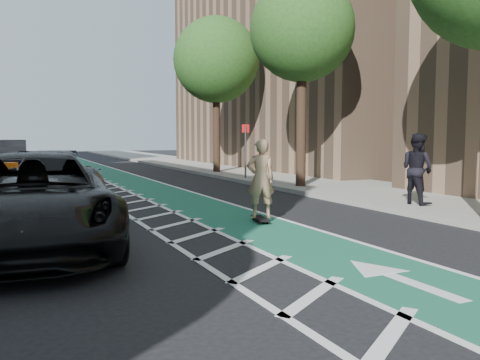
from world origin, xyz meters
TOP-DOWN VIEW (x-y plane):
  - ground at (0.00, 0.00)m, footprint 120.00×120.00m
  - bike_lane at (3.00, 10.00)m, footprint 2.00×90.00m
  - buffer_strip at (1.50, 10.00)m, footprint 1.40×90.00m
  - sidewalk_right at (9.50, 10.00)m, footprint 5.00×90.00m
  - curb_right at (7.05, 10.00)m, footprint 0.12×90.00m
  - building_right_far at (17.50, 20.00)m, footprint 14.00×22.00m
  - tree_r_c at (7.90, 8.00)m, footprint 4.20×4.20m
  - tree_r_d at (7.90, 16.00)m, footprint 4.20×4.20m
  - sign_post at (7.60, 12.00)m, footprint 0.35×0.08m
  - skateboard at (3.33, 2.23)m, footprint 0.42×0.90m
  - skateboarder at (3.33, 2.23)m, footprint 0.73×0.56m
  - suv_near at (-1.52, 1.53)m, footprint 3.33×6.30m
  - suv_far at (-0.75, 7.50)m, footprint 2.41×5.43m
  - car_grey at (-1.39, 33.13)m, footprint 1.94×5.17m
  - pedestrian at (8.09, 2.31)m, footprint 0.82×1.00m
  - barrel_b at (-1.80, 12.35)m, footprint 0.74×0.74m

SIDE VIEW (x-z plane):
  - ground at x=0.00m, z-range 0.00..0.00m
  - buffer_strip at x=1.50m, z-range 0.00..0.01m
  - bike_lane at x=3.00m, z-range 0.00..0.01m
  - sidewalk_right at x=9.50m, z-range 0.00..0.15m
  - curb_right at x=7.05m, z-range 0.00..0.16m
  - skateboard at x=3.33m, z-range 0.04..0.15m
  - barrel_b at x=-1.80m, z-range -0.03..0.98m
  - suv_far at x=-0.75m, z-range 0.00..1.55m
  - car_grey at x=-1.39m, z-range 0.00..1.69m
  - suv_near at x=-1.52m, z-range 0.00..1.69m
  - skateboarder at x=3.33m, z-range 0.12..1.92m
  - pedestrian at x=8.09m, z-range 0.15..2.06m
  - sign_post at x=7.60m, z-range 0.11..2.59m
  - tree_r_c at x=7.90m, z-range 1.82..9.72m
  - tree_r_d at x=7.90m, z-range 1.82..9.72m
  - building_right_far at x=17.50m, z-range 0.00..19.00m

